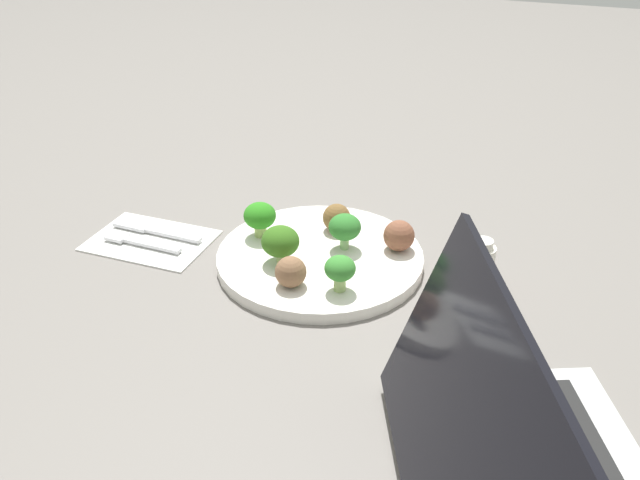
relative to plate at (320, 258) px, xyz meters
The scene contains 13 objects.
ground_plane 0.01m from the plate, ahead, with size 4.00×4.00×0.00m, color slate.
plate is the anchor object (origin of this frame).
broccoli_floret_back_right 0.10m from the plate, 125.77° to the left, with size 0.04×0.04×0.05m.
broccoli_floret_mid_right 0.07m from the plate, 43.87° to the left, with size 0.05×0.05×0.05m.
broccoli_floret_back_left 0.05m from the plate, 139.41° to the right, with size 0.04×0.04×0.05m.
broccoli_floret_far_rim 0.10m from the plate, ahead, with size 0.05×0.05×0.05m.
meatball_mid_right 0.07m from the plate, 90.71° to the right, with size 0.04×0.04×0.04m, color brown.
meatball_mid_left 0.11m from the plate, 154.47° to the right, with size 0.04×0.04×0.04m, color brown.
meatball_back_right 0.09m from the plate, 85.49° to the left, with size 0.04×0.04×0.04m, color brown.
napkin 0.25m from the plate, ahead, with size 0.17×0.12×0.01m, color white.
fork 0.26m from the plate, 10.66° to the left, with size 0.12×0.02×0.01m.
knife 0.26m from the plate, ahead, with size 0.15×0.02×0.01m.
yogurt_bottle 0.21m from the plate, behind, with size 0.03×0.03×0.08m.
Camera 1 is at (-0.27, 0.73, 0.49)m, focal length 37.64 mm.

